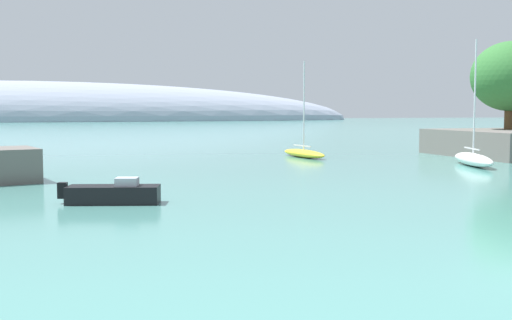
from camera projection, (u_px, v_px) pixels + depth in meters
The scene contains 5 objects.
tree_clump_shore at pixel (510, 76), 63.24m from camera, with size 7.85×7.85×8.95m.
distant_ridge at pixel (19, 121), 250.60m from camera, with size 287.73×52.74×32.42m, color #8E99AD.
sailboat_white_near_shore at pixel (473, 159), 50.91m from camera, with size 4.23×8.40×10.26m.
sailboat_yellow_mid_mooring at pixel (304, 153), 60.01m from camera, with size 2.36×7.95×9.20m.
motorboat_black_alongside_breakwater at pixel (113, 194), 30.40m from camera, with size 4.97×2.67×1.27m.
Camera 1 is at (-13.73, -12.64, 4.57)m, focal length 43.72 mm.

